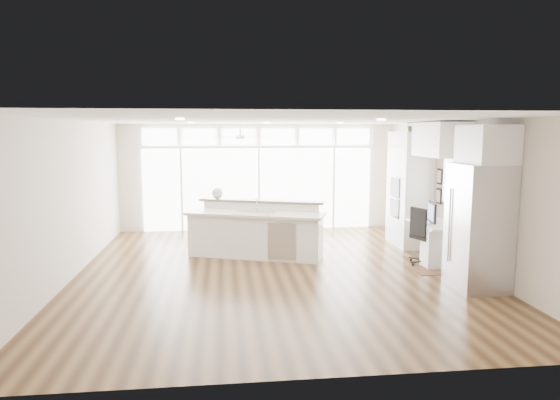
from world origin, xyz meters
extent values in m
cube|color=#3B2512|center=(0.00, 0.00, -0.01)|extent=(7.00, 8.00, 0.02)
cube|color=white|center=(0.00, 0.00, 2.70)|extent=(7.00, 8.00, 0.02)
cube|color=beige|center=(0.00, 4.00, 1.35)|extent=(7.00, 0.04, 2.70)
cube|color=beige|center=(0.00, -4.00, 1.35)|extent=(7.00, 0.04, 2.70)
cube|color=beige|center=(-3.50, 0.00, 1.35)|extent=(0.04, 8.00, 2.70)
cube|color=beige|center=(3.50, 0.00, 1.35)|extent=(0.04, 8.00, 2.70)
cube|color=white|center=(0.00, 3.94, 1.05)|extent=(5.80, 0.06, 2.08)
cube|color=white|center=(0.00, 3.94, 2.38)|extent=(5.90, 0.06, 0.40)
cube|color=white|center=(3.46, 0.30, 1.55)|extent=(0.04, 0.85, 0.85)
cube|color=white|center=(-0.50, 2.80, 2.48)|extent=(1.16, 1.16, 0.32)
cube|color=beige|center=(0.00, 0.20, 2.68)|extent=(3.40, 3.00, 0.02)
cube|color=white|center=(3.17, 1.80, 1.25)|extent=(0.64, 1.20, 2.50)
cube|color=white|center=(3.13, 0.30, 0.38)|extent=(0.72, 1.30, 0.76)
cube|color=white|center=(3.17, 0.30, 2.35)|extent=(0.64, 1.30, 0.64)
cube|color=silver|center=(3.11, -1.35, 1.00)|extent=(0.76, 0.90, 2.00)
cube|color=white|center=(3.17, -1.35, 2.30)|extent=(0.64, 0.90, 0.60)
cube|color=black|center=(3.46, 0.92, 1.40)|extent=(0.06, 0.22, 0.80)
cube|color=white|center=(-0.28, 1.12, 0.55)|extent=(2.95, 1.92, 1.10)
cube|color=#361C11|center=(2.95, -0.30, 0.01)|extent=(0.89, 0.65, 0.01)
cube|color=black|center=(2.88, 0.14, 0.54)|extent=(0.71, 0.69, 1.09)
sphere|color=silver|center=(-1.03, 1.82, 1.21)|extent=(0.31, 0.31, 0.24)
cube|color=black|center=(3.05, 0.30, 0.97)|extent=(0.17, 0.52, 0.43)
cube|color=silver|center=(2.88, 0.30, 0.77)|extent=(0.13, 0.34, 0.02)
imported|color=#365926|center=(3.17, 1.80, 2.62)|extent=(0.29, 0.31, 0.23)
camera|label=1|loc=(-0.92, -8.71, 2.49)|focal=32.00mm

